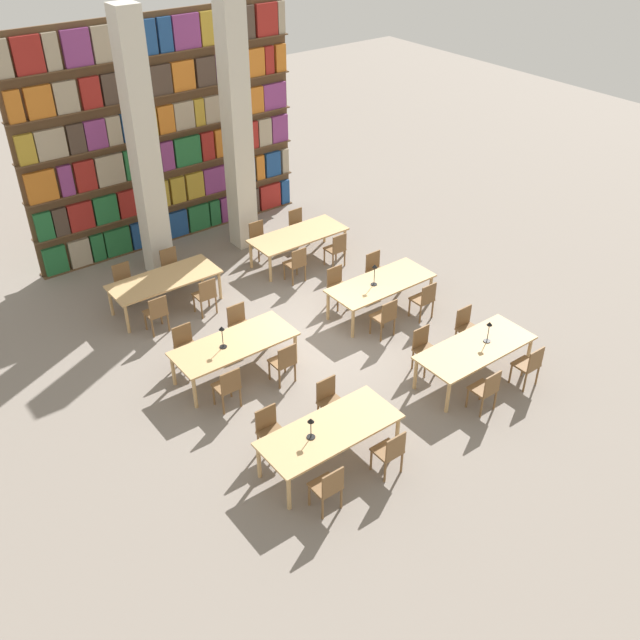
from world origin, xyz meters
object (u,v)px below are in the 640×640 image
(chair_6, at_px, (529,365))
(reading_table_5, at_px, (298,237))
(chair_13, at_px, (338,285))
(desk_lamp_3, at_px, (375,271))
(desk_lamp_2, at_px, (222,333))
(chair_19, at_px, (172,266))
(chair_3, at_px, (330,400))
(chair_10, at_px, (284,361))
(chair_18, at_px, (206,295))
(chair_12, at_px, (385,316))
(chair_14, at_px, (424,299))
(desk_lamp_1, at_px, (489,328))
(reading_table_1, at_px, (475,349))
(chair_7, at_px, (467,327))
(chair_22, at_px, (336,249))
(chair_1, at_px, (270,430))
(chair_15, at_px, (376,270))
(chair_16, at_px, (157,312))
(chair_20, at_px, (296,263))
(chair_5, at_px, (424,348))
(reading_table_4, at_px, (164,281))
(chair_2, at_px, (390,451))
(chair_8, at_px, (228,386))
(chair_23, at_px, (298,225))
(reading_table_0, at_px, (330,432))
(chair_9, at_px, (186,345))
(desk_lamp_0, at_px, (311,425))
(chair_21, at_px, (259,238))
(chair_11, at_px, (240,324))
(chair_0, at_px, (328,487))
(reading_table_3, at_px, (381,285))
(chair_4, at_px, (486,389))
(pillar_center, at_px, (237,129))
(reading_table_2, at_px, (234,346))
(pillar_left, at_px, (144,151))

(chair_6, relative_size, reading_table_5, 0.37)
(chair_13, bearing_deg, desk_lamp_3, 116.35)
(desk_lamp_2, distance_m, chair_19, 3.88)
(chair_3, relative_size, chair_10, 1.00)
(chair_18, height_order, reading_table_5, chair_18)
(chair_12, height_order, chair_14, same)
(chair_3, bearing_deg, chair_14, -158.71)
(desk_lamp_1, height_order, desk_lamp_3, desk_lamp_3)
(reading_table_1, relative_size, reading_table_5, 1.00)
(chair_7, relative_size, chair_22, 1.00)
(chair_1, height_order, desk_lamp_1, desk_lamp_1)
(chair_18, bearing_deg, chair_22, -0.81)
(desk_lamp_1, xyz_separation_m, chair_15, (0.38, 3.64, -0.53))
(chair_1, xyz_separation_m, chair_13, (3.78, 2.98, 0.00))
(chair_6, bearing_deg, chair_16, 129.16)
(desk_lamp_2, xyz_separation_m, chair_18, (0.83, 2.19, -0.55))
(chair_20, bearing_deg, chair_5, -89.48)
(reading_table_1, distance_m, chair_6, 1.02)
(reading_table_4, bearing_deg, chair_13, -35.35)
(chair_2, xyz_separation_m, chair_8, (-1.22, 2.98, 0.00))
(chair_15, distance_m, chair_23, 2.92)
(reading_table_0, bearing_deg, chair_20, 59.80)
(chair_9, bearing_deg, chair_8, 90.00)
(chair_2, distance_m, reading_table_5, 7.33)
(desk_lamp_0, bearing_deg, desk_lamp_3, 37.48)
(reading_table_4, bearing_deg, chair_18, -54.53)
(chair_6, relative_size, chair_22, 1.00)
(chair_1, relative_size, chair_10, 1.00)
(chair_2, xyz_separation_m, chair_21, (2.37, 7.47, 0.00))
(chair_2, bearing_deg, chair_22, 58.95)
(chair_11, distance_m, chair_12, 2.97)
(chair_0, bearing_deg, chair_11, 74.61)
(chair_22, bearing_deg, chair_19, 155.51)
(chair_9, xyz_separation_m, chair_12, (3.75, -1.56, 0.00))
(desk_lamp_0, xyz_separation_m, chair_20, (3.34, 5.09, -0.50))
(chair_3, height_order, desk_lamp_0, desk_lamp_0)
(chair_8, xyz_separation_m, reading_table_3, (4.31, 0.79, 0.18))
(chair_4, height_order, chair_19, same)
(chair_0, relative_size, chair_6, 1.00)
(pillar_center, height_order, reading_table_2, pillar_center)
(chair_4, distance_m, reading_table_2, 4.71)
(pillar_left, xyz_separation_m, chair_8, (-1.27, -5.30, -2.51))
(reading_table_2, relative_size, reading_table_3, 1.00)
(chair_6, bearing_deg, chair_0, -178.39)
(reading_table_2, xyz_separation_m, chair_8, (-0.63, -0.78, -0.18))
(chair_15, height_order, chair_21, same)
(reading_table_0, distance_m, chair_5, 3.16)
(pillar_left, height_order, reading_table_3, pillar_left)
(reading_table_0, relative_size, chair_22, 2.68)
(chair_6, bearing_deg, chair_5, 127.05)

